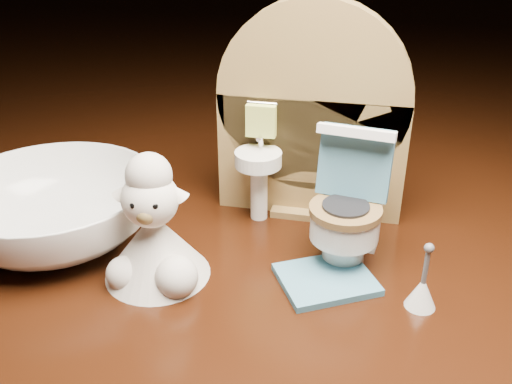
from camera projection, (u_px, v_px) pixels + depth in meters
backdrop_panel at (311, 126)px, 0.39m from camera, size 0.13×0.05×0.15m
toy_toilet at (349, 212)px, 0.35m from camera, size 0.05×0.06×0.09m
bath_mat at (326, 279)px, 0.34m from camera, size 0.07×0.07×0.00m
toilet_brush at (422, 290)px, 0.32m from camera, size 0.02×0.02×0.04m
plush_lamb at (154, 236)px, 0.33m from camera, size 0.06×0.06×0.08m
ceramic_bowl at (55, 211)px, 0.37m from camera, size 0.16×0.16×0.04m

